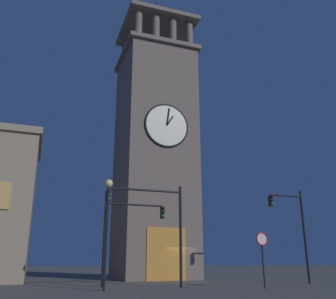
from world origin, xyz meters
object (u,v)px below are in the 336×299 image
object	(u,v)px
street_lamp	(107,212)
no_horn_sign	(262,244)
traffic_signal_near	(294,222)
clocktower	(155,154)
traffic_signal_far	(157,216)
traffic_signal_mid	(125,224)

from	to	relation	value
street_lamp	no_horn_sign	distance (m)	8.90
traffic_signal_near	clocktower	bearing A→B (deg)	-53.09
clocktower	street_lamp	bearing A→B (deg)	61.90
clocktower	traffic_signal_far	distance (m)	13.11
traffic_signal_near	traffic_signal_mid	distance (m)	11.89
traffic_signal_near	no_horn_sign	distance (m)	6.03
clocktower	street_lamp	distance (m)	15.07
traffic_signal_far	no_horn_sign	size ratio (longest dim) A/B	1.91
traffic_signal_near	traffic_signal_far	xyz separation A→B (m)	(10.41, 0.91, -0.11)
traffic_signal_far	traffic_signal_mid	bearing A→B (deg)	-52.23
traffic_signal_mid	street_lamp	size ratio (longest dim) A/B	0.98
clocktower	no_horn_sign	size ratio (longest dim) A/B	9.18
traffic_signal_near	traffic_signal_far	size ratio (longest dim) A/B	1.08
traffic_signal_far	street_lamp	size ratio (longest dim) A/B	1.02
street_lamp	traffic_signal_mid	bearing A→B (deg)	-119.45
traffic_signal_mid	street_lamp	distance (m)	3.43
no_horn_sign	clocktower	bearing A→B (deg)	-79.27
clocktower	traffic_signal_far	bearing A→B (deg)	73.49
clocktower	traffic_signal_near	size ratio (longest dim) A/B	4.43
clocktower	traffic_signal_near	xyz separation A→B (m)	(-7.27, 9.68, -6.95)
traffic_signal_mid	street_lamp	bearing A→B (deg)	60.55
traffic_signal_near	street_lamp	world-z (taller)	traffic_signal_near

